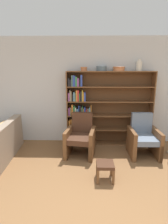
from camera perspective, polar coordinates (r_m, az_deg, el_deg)
name	(u,v)px	position (r m, az deg, el deg)	size (l,w,h in m)	color
wall_back	(95,92)	(4.65, 3.54, 6.65)	(12.00, 0.06, 2.75)	silver
bookshelf	(100,109)	(4.56, 5.38, 0.93)	(2.19, 0.30, 1.91)	brown
bowl_olive	(84,69)	(4.42, -0.04, 13.95)	(0.17, 0.17, 0.10)	#C67547
bowl_terracotta	(102,68)	(4.43, 5.78, 14.05)	(0.27, 0.27, 0.12)	slate
bowl_copper	(119,69)	(4.48, 11.33, 13.73)	(0.30, 0.30, 0.10)	#C67547
vase_tall	(139,66)	(4.59, 17.55, 14.18)	(0.14, 0.14, 0.28)	silver
armchair_leather	(81,137)	(4.10, -1.08, -8.25)	(0.73, 0.76, 0.95)	brown
armchair_cushioned	(143,138)	(4.29, 18.78, -7.98)	(0.64, 0.68, 0.95)	brown
footstool	(105,166)	(3.29, 6.93, -17.25)	(0.31, 0.31, 0.33)	brown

